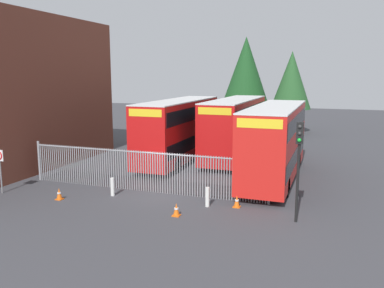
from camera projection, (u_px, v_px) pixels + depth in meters
name	position (u px, v px, depth m)	size (l,w,h in m)	color
ground_plane	(211.00, 162.00, 28.74)	(100.00, 100.00, 0.00)	#3D3D42
palisade_fence	(142.00, 170.00, 21.59)	(13.72, 0.14, 2.35)	gray
double_decker_bus_near_gate	(275.00, 140.00, 23.73)	(2.54, 10.81, 4.42)	red
double_decker_bus_behind_fence_left	(179.00, 128.00, 28.75)	(2.54, 10.81, 4.42)	red
double_decker_bus_behind_fence_right	(235.00, 126.00, 29.84)	(2.54, 10.81, 4.42)	red
bollard_near_left	(112.00, 187.00, 20.83)	(0.20, 0.20, 0.95)	silver
bollard_center_front	(207.00, 197.00, 19.12)	(0.20, 0.20, 0.95)	silver
traffic_cone_by_gate	(237.00, 201.00, 19.05)	(0.34, 0.34, 0.59)	orange
traffic_cone_mid_forecourt	(176.00, 210.00, 17.88)	(0.34, 0.34, 0.59)	orange
traffic_cone_near_kerb	(59.00, 194.00, 20.23)	(0.34, 0.34, 0.59)	orange
traffic_light_kerbside	(299.00, 154.00, 16.69)	(0.28, 0.33, 4.30)	black
tree_tall_back	(246.00, 72.00, 45.75)	(5.44, 5.44, 10.39)	#4C3823
tree_short_side	(291.00, 80.00, 42.13)	(4.19, 4.19, 8.58)	#4C3823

